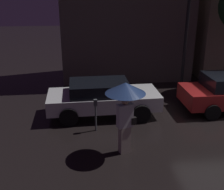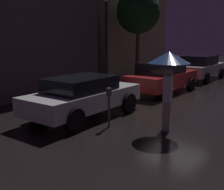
{
  "view_description": "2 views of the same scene",
  "coord_description": "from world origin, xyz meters",
  "px_view_note": "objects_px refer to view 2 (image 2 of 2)",
  "views": [
    {
      "loc": [
        -4.88,
        -8.78,
        4.68
      ],
      "look_at": [
        -3.94,
        0.08,
        1.28
      ],
      "focal_mm": 45.0,
      "sensor_mm": 36.0,
      "label": 1
    },
    {
      "loc": [
        -10.75,
        -4.94,
        2.59
      ],
      "look_at": [
        -4.39,
        -0.02,
        0.95
      ],
      "focal_mm": 45.0,
      "sensor_mm": 36.0,
      "label": 2
    }
  ],
  "objects_px": {
    "parked_car_red": "(162,77)",
    "parking_meter": "(109,103)",
    "parked_car_silver": "(200,67)",
    "pedestrian_with_umbrella": "(169,68)",
    "street_lamp_near": "(106,30)",
    "parked_car_white": "(84,95)"
  },
  "relations": [
    {
      "from": "parked_car_red",
      "to": "parking_meter",
      "type": "distance_m",
      "value": 5.86
    },
    {
      "from": "parking_meter",
      "to": "street_lamp_near",
      "type": "bearing_deg",
      "value": 39.6
    },
    {
      "from": "pedestrian_with_umbrella",
      "to": "parking_meter",
      "type": "bearing_deg",
      "value": -80.97
    },
    {
      "from": "parked_car_silver",
      "to": "parked_car_white",
      "type": "bearing_deg",
      "value": -179.95
    },
    {
      "from": "parking_meter",
      "to": "street_lamp_near",
      "type": "relative_size",
      "value": 0.26
    },
    {
      "from": "parked_car_silver",
      "to": "parking_meter",
      "type": "bearing_deg",
      "value": -173.16
    },
    {
      "from": "parked_car_silver",
      "to": "pedestrian_with_umbrella",
      "type": "relative_size",
      "value": 2.05
    },
    {
      "from": "parking_meter",
      "to": "street_lamp_near",
      "type": "height_order",
      "value": "street_lamp_near"
    },
    {
      "from": "pedestrian_with_umbrella",
      "to": "street_lamp_near",
      "type": "bearing_deg",
      "value": -144.16
    },
    {
      "from": "parked_car_white",
      "to": "street_lamp_near",
      "type": "bearing_deg",
      "value": 27.87
    },
    {
      "from": "parked_car_red",
      "to": "street_lamp_near",
      "type": "height_order",
      "value": "street_lamp_near"
    },
    {
      "from": "parked_car_red",
      "to": "street_lamp_near",
      "type": "xyz_separation_m",
      "value": [
        -1.43,
        2.27,
        2.19
      ]
    },
    {
      "from": "parked_car_white",
      "to": "pedestrian_with_umbrella",
      "type": "height_order",
      "value": "pedestrian_with_umbrella"
    },
    {
      "from": "pedestrian_with_umbrella",
      "to": "street_lamp_near",
      "type": "relative_size",
      "value": 0.49
    },
    {
      "from": "parked_car_silver",
      "to": "pedestrian_with_umbrella",
      "type": "bearing_deg",
      "value": -164.83
    },
    {
      "from": "street_lamp_near",
      "to": "parked_car_white",
      "type": "bearing_deg",
      "value": -150.74
    },
    {
      "from": "parked_car_white",
      "to": "parked_car_silver",
      "type": "relative_size",
      "value": 0.94
    },
    {
      "from": "parked_car_red",
      "to": "parking_meter",
      "type": "xyz_separation_m",
      "value": [
        -5.72,
        -1.28,
        -0.04
      ]
    },
    {
      "from": "parked_car_silver",
      "to": "street_lamp_near",
      "type": "relative_size",
      "value": 1.0
    },
    {
      "from": "parked_car_white",
      "to": "pedestrian_with_umbrella",
      "type": "xyz_separation_m",
      "value": [
        0.46,
        -2.8,
        1.04
      ]
    },
    {
      "from": "parked_car_red",
      "to": "parked_car_silver",
      "type": "relative_size",
      "value": 0.96
    },
    {
      "from": "parked_car_white",
      "to": "parking_meter",
      "type": "distance_m",
      "value": 1.38
    }
  ]
}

